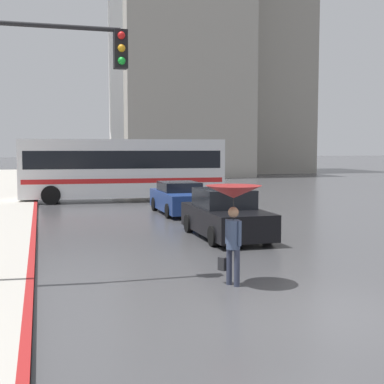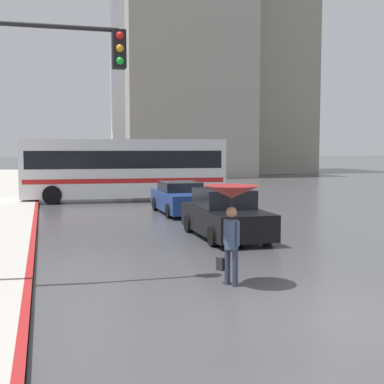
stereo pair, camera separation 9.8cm
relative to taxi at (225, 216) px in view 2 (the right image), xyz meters
name	(u,v)px [view 2 (the right image)]	position (x,y,z in m)	size (l,w,h in m)	color
ground_plane	(307,313)	(-1.20, -7.82, -0.70)	(300.00, 300.00, 0.00)	#424244
taxi	(225,216)	(0.00, 0.00, 0.00)	(1.91, 4.35, 1.70)	black
sedan_red	(181,199)	(0.17, 6.37, -0.05)	(1.91, 4.42, 1.37)	navy
city_bus	(124,167)	(-1.39, 12.49, 1.12)	(10.76, 3.22, 3.29)	silver
pedestrian_with_umbrella	(232,202)	(-1.84, -5.69, 1.05)	(1.16, 1.16, 2.10)	#2D3347
traffic_light	(42,98)	(-5.56, -4.54, 3.18)	(2.93, 0.38, 5.64)	black
building_tower_near	(185,55)	(7.85, 34.67, 11.01)	(12.17, 8.29, 23.42)	#A39E93
building_tower_far	(255,62)	(18.38, 42.58, 11.96)	(10.07, 12.45, 25.33)	gray
monument_cross	(117,25)	(-0.38, 22.17, 10.71)	(8.86, 0.90, 20.13)	white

